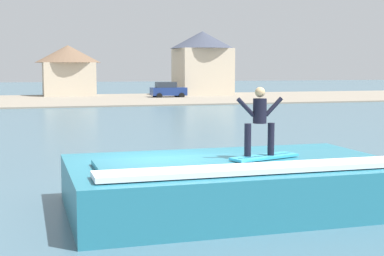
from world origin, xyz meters
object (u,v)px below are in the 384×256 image
car_far_shore (168,90)px  house_small_cottage (68,68)px  surfboard (264,157)px  surfer (260,118)px  wave_crest (232,184)px  house_gabled_white (202,61)px

car_far_shore → house_small_cottage: bearing=144.6°
car_far_shore → house_small_cottage: house_small_cottage is taller
surfboard → surfer: 0.94m
car_far_shore → wave_crest: bearing=-102.2°
wave_crest → surfer: surfer is taller
wave_crest → house_gabled_white: bearing=73.4°
house_gabled_white → surfboard: bearing=-105.9°
house_gabled_white → house_small_cottage: bearing=169.4°
surfer → surfboard: bearing=-8.1°
surfer → house_gabled_white: size_ratio=0.21×
surfboard → house_gabled_white: bearing=74.1°
wave_crest → surfer: size_ratio=4.86×
wave_crest → surfer: 1.80m
house_small_cottage → house_gabled_white: bearing=-10.6°
wave_crest → house_gabled_white: 57.15m
surfer → house_gabled_white: house_gabled_white is taller
car_far_shore → house_gabled_white: size_ratio=0.50×
house_small_cottage → surfboard: bearing=-89.7°
surfer → house_small_cottage: house_small_cottage is taller
surfboard → house_gabled_white: 57.48m
surfboard → surfer: bearing=171.9°
wave_crest → surfer: bearing=-49.4°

